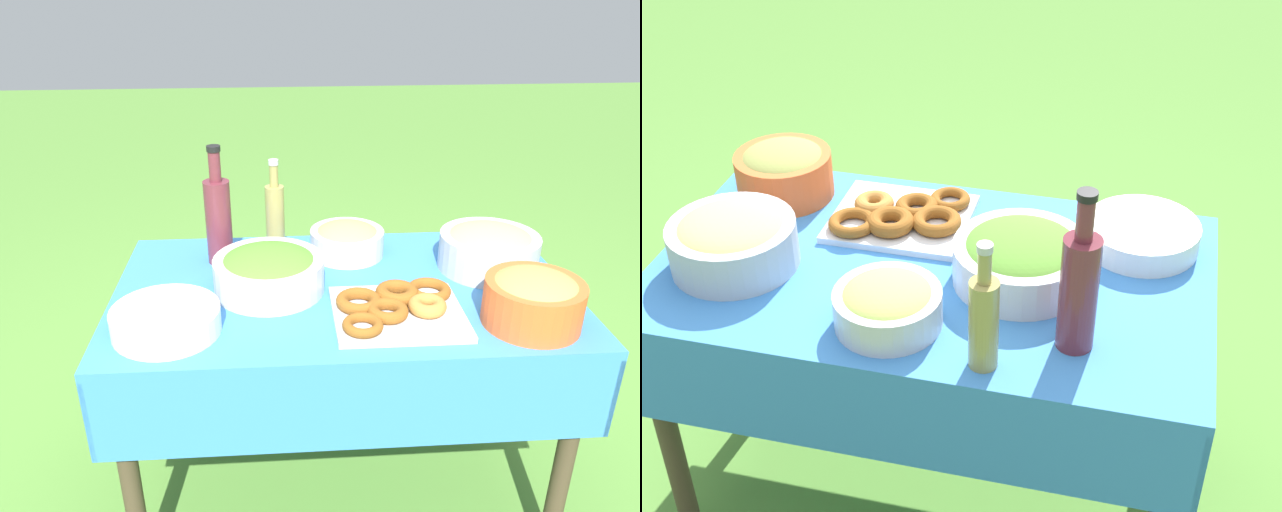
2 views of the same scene
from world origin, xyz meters
TOP-DOWN VIEW (x-y plane):
  - ground_plane at (0.00, 0.00)m, footprint 14.00×14.00m
  - picnic_table at (0.00, 0.00)m, footprint 1.22×0.71m
  - salad_bowl at (-0.20, 0.00)m, footprint 0.29×0.29m
  - pasta_bowl at (0.42, 0.09)m, footprint 0.28×0.28m
  - donut_platter at (0.12, -0.15)m, footprint 0.32×0.28m
  - plate_stack at (-0.44, -0.19)m, footprint 0.26×0.26m
  - olive_oil_bottle at (-0.18, 0.29)m, footprint 0.06×0.06m
  - wine_bottle at (-0.34, 0.19)m, footprint 0.07×0.07m
  - fruit_bowl at (0.03, 0.21)m, footprint 0.22×0.22m
  - olive_bowl at (0.43, -0.22)m, footprint 0.24×0.24m

SIDE VIEW (x-z plane):
  - ground_plane at x=0.00m, z-range 0.00..0.00m
  - picnic_table at x=0.00m, z-range 0.24..0.94m
  - donut_platter at x=0.12m, z-range 0.69..0.74m
  - plate_stack at x=-0.44m, z-range 0.70..0.76m
  - fruit_bowl at x=0.03m, z-range 0.70..0.79m
  - salad_bowl at x=-0.20m, z-range 0.70..0.81m
  - pasta_bowl at x=0.42m, z-range 0.70..0.82m
  - olive_bowl at x=0.43m, z-range 0.70..0.83m
  - olive_oil_bottle at x=-0.18m, z-range 0.67..0.94m
  - wine_bottle at x=-0.34m, z-range 0.66..1.01m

